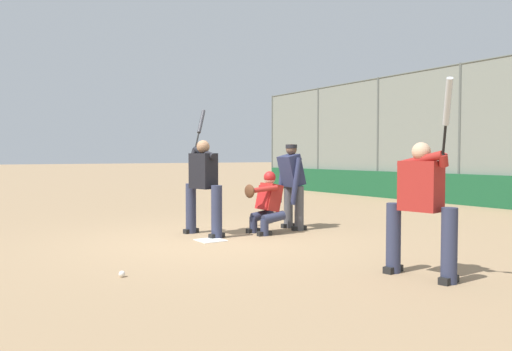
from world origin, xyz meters
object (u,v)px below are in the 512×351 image
at_px(batter_on_deck, 421,204).
at_px(baseball_loose, 122,274).
at_px(batter_at_plate, 203,184).
at_px(umpire_home, 292,184).
at_px(catcher_behind_plate, 266,201).

bearing_deg(batter_on_deck, baseball_loose, -132.95).
distance_m(batter_at_plate, umpire_home, 1.78).
height_order(batter_at_plate, baseball_loose, batter_at_plate).
distance_m(batter_at_plate, batter_on_deck, 4.15).
distance_m(batter_at_plate, baseball_loose, 3.20).
bearing_deg(catcher_behind_plate, umpire_home, -73.28).
height_order(batter_at_plate, batter_on_deck, batter_at_plate).
bearing_deg(batter_on_deck, catcher_behind_plate, 165.36).
height_order(catcher_behind_plate, umpire_home, umpire_home).
distance_m(catcher_behind_plate, baseball_loose, 3.69).
relative_size(catcher_behind_plate, umpire_home, 0.69).
height_order(catcher_behind_plate, batter_on_deck, batter_on_deck).
height_order(batter_at_plate, umpire_home, batter_at_plate).
distance_m(catcher_behind_plate, umpire_home, 0.79).
bearing_deg(baseball_loose, batter_at_plate, -44.85).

